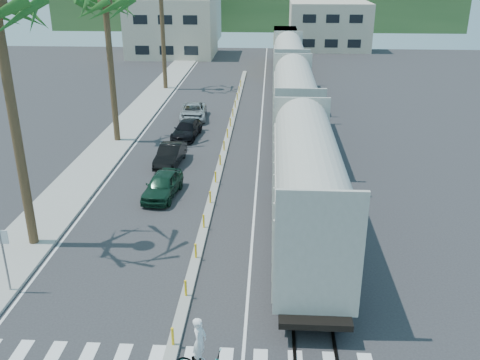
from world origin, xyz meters
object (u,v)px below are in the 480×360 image
at_px(car_second, 170,155).
at_px(cyclist, 203,359).
at_px(street_sign, 3,251).
at_px(car_lead, 163,185).

relative_size(car_second, cyclist, 1.85).
bearing_deg(cyclist, street_sign, 74.49).
distance_m(car_second, cyclist, 20.21).
distance_m(street_sign, cyclist, 9.64).
relative_size(street_sign, cyclist, 1.32).
bearing_deg(car_lead, cyclist, -68.24).
bearing_deg(street_sign, car_lead, 66.29).
height_order(street_sign, cyclist, street_sign).
bearing_deg(car_second, street_sign, -100.59).
bearing_deg(street_sign, cyclist, -26.84).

